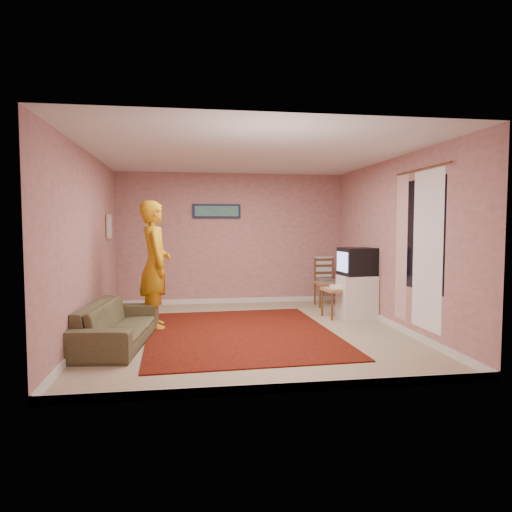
{
  "coord_description": "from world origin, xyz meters",
  "views": [
    {
      "loc": [
        -0.87,
        -6.6,
        1.59
      ],
      "look_at": [
        0.21,
        0.6,
        1.08
      ],
      "focal_mm": 32.0,
      "sensor_mm": 36.0,
      "label": 1
    }
  ],
  "objects": [
    {
      "name": "curtain_rod",
      "position": [
        2.2,
        -0.9,
        2.32
      ],
      "size": [
        0.02,
        1.4,
        0.02
      ],
      "primitive_type": "cylinder",
      "rotation": [
        1.57,
        0.0,
        0.0
      ],
      "color": "brown",
      "rests_on": "wall_right"
    },
    {
      "name": "person",
      "position": [
        -1.37,
        0.51,
        0.97
      ],
      "size": [
        0.58,
        0.78,
        1.95
      ],
      "primitive_type": "imported",
      "rotation": [
        0.0,
        0.0,
        1.74
      ],
      "color": "#C98D13",
      "rests_on": "ground"
    },
    {
      "name": "baseboard_right",
      "position": [
        2.24,
        0.0,
        0.05
      ],
      "size": [
        0.02,
        5.0,
        0.1
      ],
      "primitive_type": "cube",
      "color": "silver",
      "rests_on": "ground"
    },
    {
      "name": "baseboard_front",
      "position": [
        0.0,
        -2.49,
        0.05
      ],
      "size": [
        4.5,
        0.02,
        0.1
      ],
      "primitive_type": "cube",
      "color": "silver",
      "rests_on": "ground"
    },
    {
      "name": "window",
      "position": [
        2.24,
        -0.9,
        1.45
      ],
      "size": [
        0.01,
        1.1,
        1.5
      ],
      "primitive_type": "cube",
      "color": "black",
      "rests_on": "wall_right"
    },
    {
      "name": "crt_tv",
      "position": [
        1.94,
        0.71,
        0.96
      ],
      "size": [
        0.59,
        0.54,
        0.47
      ],
      "rotation": [
        0.0,
        0.0,
        0.11
      ],
      "color": "black",
      "rests_on": "tv_cabinet"
    },
    {
      "name": "wall_front",
      "position": [
        0.0,
        -2.5,
        1.3
      ],
      "size": [
        4.5,
        0.02,
        2.6
      ],
      "primitive_type": "cube",
      "color": "#C48086",
      "rests_on": "ground"
    },
    {
      "name": "area_rug",
      "position": [
        -0.13,
        -0.1,
        0.01
      ],
      "size": [
        2.78,
        3.42,
        0.02
      ],
      "primitive_type": "cube",
      "rotation": [
        0.0,
        0.0,
        0.04
      ],
      "color": "black",
      "rests_on": "ground"
    },
    {
      "name": "game_console",
      "position": [
        1.63,
        0.8,
        0.53
      ],
      "size": [
        0.26,
        0.2,
        0.05
      ],
      "primitive_type": "cube",
      "rotation": [
        0.0,
        0.0,
        -0.13
      ],
      "color": "white",
      "rests_on": "chair_b"
    },
    {
      "name": "curtain_floral",
      "position": [
        2.21,
        -0.35,
        1.25
      ],
      "size": [
        0.01,
        0.35,
        2.1
      ],
      "primitive_type": "cube",
      "color": "white",
      "rests_on": "wall_right"
    },
    {
      "name": "curtain_sheer",
      "position": [
        2.23,
        -1.05,
        1.25
      ],
      "size": [
        0.01,
        0.75,
        2.1
      ],
      "primitive_type": "cube",
      "color": "white",
      "rests_on": "wall_right"
    },
    {
      "name": "picture_back",
      "position": [
        -0.3,
        2.47,
        1.85
      ],
      "size": [
        0.95,
        0.04,
        0.28
      ],
      "color": "#131734",
      "rests_on": "wall_back"
    },
    {
      "name": "sofa",
      "position": [
        -1.8,
        -0.46,
        0.28
      ],
      "size": [
        0.95,
        1.97,
        0.56
      ],
      "primitive_type": "imported",
      "rotation": [
        0.0,
        0.0,
        1.46
      ],
      "color": "brown",
      "rests_on": "ground"
    },
    {
      "name": "wall_left",
      "position": [
        -2.25,
        0.0,
        1.3
      ],
      "size": [
        0.02,
        5.0,
        2.6
      ],
      "primitive_type": "cube",
      "color": "#C48086",
      "rests_on": "ground"
    },
    {
      "name": "chair_b",
      "position": [
        1.63,
        0.8,
        0.61
      ],
      "size": [
        0.49,
        0.51,
        0.54
      ],
      "rotation": [
        0.0,
        0.0,
        -1.43
      ],
      "color": "tan",
      "rests_on": "ground"
    },
    {
      "name": "blue_throw",
      "position": [
        1.79,
        2.1,
        0.75
      ],
      "size": [
        0.38,
        0.05,
        0.4
      ],
      "primitive_type": "cube",
      "color": "#87B4DD",
      "rests_on": "chair_a"
    },
    {
      "name": "wall_right",
      "position": [
        2.25,
        0.0,
        1.3
      ],
      "size": [
        0.02,
        5.0,
        2.6
      ],
      "primitive_type": "cube",
      "color": "#C48086",
      "rests_on": "ground"
    },
    {
      "name": "baseboard_left",
      "position": [
        -2.24,
        0.0,
        0.05
      ],
      "size": [
        0.02,
        5.0,
        0.1
      ],
      "primitive_type": "cube",
      "color": "silver",
      "rests_on": "ground"
    },
    {
      "name": "ceiling",
      "position": [
        0.0,
        0.0,
        2.6
      ],
      "size": [
        4.5,
        5.0,
        0.02
      ],
      "primitive_type": "cube",
      "color": "silver",
      "rests_on": "wall_back"
    },
    {
      "name": "tv_cabinet",
      "position": [
        1.95,
        0.71,
        0.37
      ],
      "size": [
        0.57,
        0.52,
        0.73
      ],
      "primitive_type": "cube",
      "color": "white",
      "rests_on": "ground"
    },
    {
      "name": "ground",
      "position": [
        0.0,
        0.0,
        0.0
      ],
      "size": [
        5.0,
        5.0,
        0.0
      ],
      "primitive_type": "plane",
      "color": "tan",
      "rests_on": "ground"
    },
    {
      "name": "dvd_player",
      "position": [
        1.79,
        1.91,
        0.5
      ],
      "size": [
        0.35,
        0.27,
        0.06
      ],
      "primitive_type": "cube",
      "rotation": [
        0.0,
        0.0,
        -0.12
      ],
      "color": "#A4A4A9",
      "rests_on": "chair_a"
    },
    {
      "name": "chair_a",
      "position": [
        1.79,
        1.91,
        0.57
      ],
      "size": [
        0.43,
        0.41,
        0.51
      ],
      "rotation": [
        0.0,
        0.0,
        0.01
      ],
      "color": "tan",
      "rests_on": "ground"
    },
    {
      "name": "picture_left",
      "position": [
        -2.22,
        1.6,
        1.55
      ],
      "size": [
        0.04,
        0.38,
        0.42
      ],
      "color": "#C8B189",
      "rests_on": "wall_left"
    },
    {
      "name": "wall_back",
      "position": [
        0.0,
        2.5,
        1.3
      ],
      "size": [
        4.5,
        0.02,
        2.6
      ],
      "primitive_type": "cube",
      "color": "#C48086",
      "rests_on": "ground"
    },
    {
      "name": "baseboard_back",
      "position": [
        0.0,
        2.49,
        0.05
      ],
      "size": [
        4.5,
        0.02,
        0.1
      ],
      "primitive_type": "cube",
      "color": "silver",
      "rests_on": "ground"
    }
  ]
}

